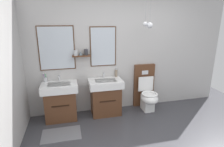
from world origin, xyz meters
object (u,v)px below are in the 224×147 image
vanity_sink_right (106,96)px  soap_dispenser (116,73)px  toilet (146,93)px  toothbrush_cup (45,79)px  vanity_sink_left (61,100)px

vanity_sink_right → soap_dispenser: size_ratio=4.01×
toilet → soap_dispenser: toilet is taller
vanity_sink_right → toothbrush_cup: bearing=172.1°
vanity_sink_right → toilet: bearing=0.2°
vanity_sink_left → toilet: 1.87m
vanity_sink_left → toilet: (1.87, 0.00, -0.03)m
toothbrush_cup → soap_dispenser: bearing=0.4°
vanity_sink_right → toilet: (0.94, 0.00, -0.03)m
soap_dispenser → vanity_sink_left: bearing=-171.7°
vanity_sink_right → toothbrush_cup: toothbrush_cup is taller
vanity_sink_right → toilet: size_ratio=0.76×
toilet → soap_dispenser: (-0.67, 0.17, 0.47)m
vanity_sink_left → vanity_sink_right: size_ratio=1.00×
vanity_sink_right → soap_dispenser: soap_dispenser is taller
toilet → soap_dispenser: 0.83m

